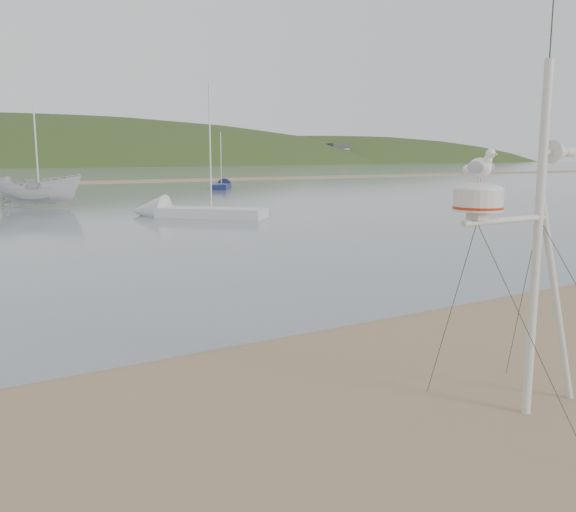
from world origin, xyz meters
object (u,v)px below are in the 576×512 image
sailboat_blue_far (223,186)px  boat_white (37,164)px  sailboat_white_near (176,212)px  mast_rig (533,317)px

sailboat_blue_far → boat_white: bearing=-144.6°
boat_white → sailboat_white_near: bearing=-127.0°
mast_rig → boat_white: (0.53, 36.10, 1.43)m
mast_rig → sailboat_white_near: size_ratio=0.71×
sailboat_white_near → sailboat_blue_far: sailboat_white_near is taller
sailboat_white_near → sailboat_blue_far: 28.07m
mast_rig → boat_white: size_ratio=0.99×
mast_rig → sailboat_blue_far: size_ratio=0.90×
mast_rig → sailboat_white_near: (5.51, 25.83, -0.97)m
boat_white → sailboat_blue_far: 23.93m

